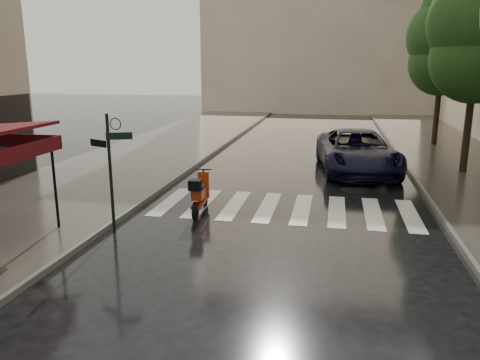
% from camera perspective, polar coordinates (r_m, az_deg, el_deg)
% --- Properties ---
extents(ground, '(120.00, 120.00, 0.00)m').
position_cam_1_polar(ground, '(9.86, -16.49, -12.40)').
color(ground, black).
rests_on(ground, ground).
extents(sidewalk_near, '(6.00, 60.00, 0.12)m').
position_cam_1_polar(sidewalk_near, '(22.05, -12.47, 2.45)').
color(sidewalk_near, '#38332D').
rests_on(sidewalk_near, ground).
extents(curb_near, '(0.12, 60.00, 0.16)m').
position_cam_1_polar(curb_near, '(21.01, -4.84, 2.22)').
color(curb_near, '#595651').
rests_on(curb_near, ground).
extents(curb_far, '(0.12, 60.00, 0.16)m').
position_cam_1_polar(curb_far, '(20.42, 19.91, 1.10)').
color(curb_far, '#595651').
rests_on(curb_far, ground).
extents(crosswalk, '(7.85, 3.20, 0.01)m').
position_cam_1_polar(crosswalk, '(14.46, 5.47, -3.40)').
color(crosswalk, silver).
rests_on(crosswalk, ground).
extents(signpost, '(1.17, 0.29, 3.10)m').
position_cam_1_polar(signpost, '(12.34, -15.55, 1.93)').
color(signpost, black).
rests_on(signpost, ground).
extents(backdrop_building, '(22.00, 6.00, 20.00)m').
position_cam_1_polar(backdrop_building, '(46.13, 10.35, 20.67)').
color(backdrop_building, tan).
rests_on(backdrop_building, ground).
extents(tree_mid, '(3.80, 3.80, 8.34)m').
position_cam_1_polar(tree_mid, '(20.46, 27.12, 16.05)').
color(tree_mid, black).
rests_on(tree_mid, sidewalk_far).
extents(tree_far, '(3.80, 3.80, 8.16)m').
position_cam_1_polar(tree_far, '(27.31, 23.59, 15.16)').
color(tree_far, black).
rests_on(tree_far, sidewalk_far).
extents(scooter, '(0.51, 1.82, 1.20)m').
position_cam_1_polar(scooter, '(13.82, -4.95, -1.82)').
color(scooter, black).
rests_on(scooter, ground).
extents(parked_car, '(3.61, 6.48, 1.71)m').
position_cam_1_polar(parked_car, '(19.74, 14.07, 3.42)').
color(parked_car, black).
rests_on(parked_car, ground).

